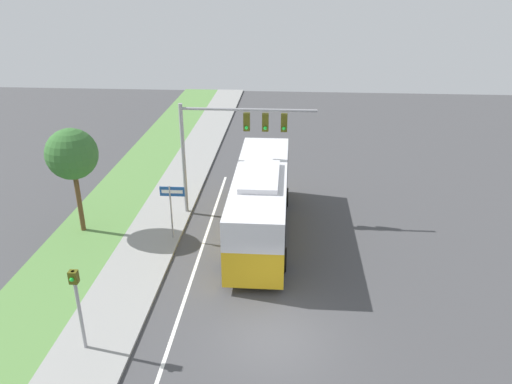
# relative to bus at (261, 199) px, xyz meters

# --- Properties ---
(ground_plane) EXTENTS (80.00, 80.00, 0.00)m
(ground_plane) POSITION_rel_bus_xyz_m (0.91, -7.71, -1.92)
(ground_plane) COLOR #424244
(sidewalk) EXTENTS (2.80, 80.00, 0.12)m
(sidewalk) POSITION_rel_bus_xyz_m (-5.29, -7.71, -1.86)
(sidewalk) COLOR gray
(sidewalk) RESTS_ON ground_plane
(grass_verge) EXTENTS (3.60, 80.00, 0.10)m
(grass_verge) POSITION_rel_bus_xyz_m (-8.49, -7.71, -1.87)
(grass_verge) COLOR #568442
(grass_verge) RESTS_ON ground_plane
(lane_divider_near) EXTENTS (0.14, 30.00, 0.01)m
(lane_divider_near) POSITION_rel_bus_xyz_m (-2.69, -7.71, -1.91)
(lane_divider_near) COLOR silver
(lane_divider_near) RESTS_ON ground_plane
(bus) EXTENTS (2.66, 10.59, 3.53)m
(bus) POSITION_rel_bus_xyz_m (0.00, 0.00, 0.00)
(bus) COLOR gold
(bus) RESTS_ON ground_plane
(signal_gantry) EXTENTS (6.87, 0.41, 6.03)m
(signal_gantry) POSITION_rel_bus_xyz_m (-1.70, 2.03, 2.55)
(signal_gantry) COLOR #939399
(signal_gantry) RESTS_ON ground_plane
(pedestrian_signal) EXTENTS (0.28, 0.34, 3.20)m
(pedestrian_signal) POSITION_rel_bus_xyz_m (-5.52, -8.80, 0.25)
(pedestrian_signal) COLOR #939399
(pedestrian_signal) RESTS_ON ground_plane
(street_sign) EXTENTS (1.19, 0.08, 2.85)m
(street_sign) POSITION_rel_bus_xyz_m (-4.18, -0.90, 0.08)
(street_sign) COLOR #939399
(street_sign) RESTS_ON ground_plane
(roadside_tree) EXTENTS (2.45, 2.45, 5.26)m
(roadside_tree) POSITION_rel_bus_xyz_m (-8.92, -0.41, 2.19)
(roadside_tree) COLOR brown
(roadside_tree) RESTS_ON grass_verge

